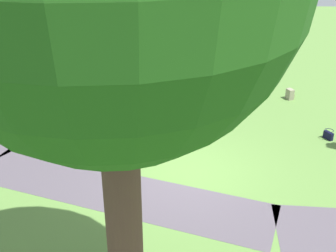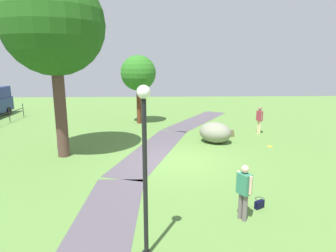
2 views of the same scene
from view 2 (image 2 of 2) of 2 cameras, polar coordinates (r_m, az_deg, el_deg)
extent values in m
plane|color=#57803A|center=(12.92, 1.73, -6.85)|extent=(48.00, 48.00, 0.00)
cube|color=#504952|center=(7.65, -14.09, -21.94)|extent=(8.06, 2.01, 0.01)
cube|color=#504952|center=(14.62, -2.74, -4.51)|extent=(8.15, 4.03, 0.01)
cube|color=#504952|center=(21.88, 5.92, 1.18)|extent=(7.76, 5.58, 0.01)
cylinder|color=#52362F|center=(13.90, -20.37, 2.94)|extent=(0.52, 0.52, 4.32)
sphere|color=#205217|center=(13.82, -21.58, 18.14)|extent=(4.34, 4.34, 4.34)
cylinder|color=#5D2E1B|center=(20.52, -5.73, 4.22)|extent=(0.32, 0.32, 2.68)
sphere|color=#2D7122|center=(20.32, -5.87, 10.33)|extent=(2.42, 2.42, 2.42)
cylinder|color=black|center=(6.31, -4.50, -10.93)|extent=(0.10, 0.10, 3.56)
sphere|color=white|center=(5.82, -4.83, 6.70)|extent=(0.28, 0.28, 0.28)
ellipsoid|color=gray|center=(15.85, 9.26, -1.26)|extent=(2.27, 2.29, 1.10)
cylinder|color=#695E5F|center=(8.59, 14.08, -14.89)|extent=(0.13, 0.13, 0.77)
cylinder|color=#695E5F|center=(8.50, 14.89, -15.26)|extent=(0.13, 0.13, 0.77)
cube|color=#357F61|center=(8.26, 14.74, -10.91)|extent=(0.43, 0.39, 0.58)
cylinder|color=beige|center=(8.38, 13.63, -10.25)|extent=(0.08, 0.08, 0.51)
cylinder|color=beige|center=(8.11, 15.92, -11.17)|extent=(0.08, 0.08, 0.51)
sphere|color=beige|center=(8.10, 14.91, -8.16)|extent=(0.21, 0.21, 0.21)
cylinder|color=beige|center=(18.42, 17.56, -0.24)|extent=(0.13, 0.13, 0.80)
cylinder|color=beige|center=(18.55, 17.29, -0.13)|extent=(0.13, 0.13, 0.80)
cube|color=#A83344|center=(18.36, 17.56, 1.93)|extent=(0.41, 0.32, 0.60)
cylinder|color=#856153|center=(18.17, 17.95, 1.91)|extent=(0.08, 0.08, 0.53)
cylinder|color=#856153|center=(18.53, 17.20, 2.16)|extent=(0.08, 0.08, 0.53)
sphere|color=#856153|center=(18.28, 17.65, 3.28)|extent=(0.22, 0.22, 0.22)
cube|color=black|center=(9.37, 17.52, -14.49)|extent=(0.27, 0.34, 0.24)
torus|color=black|center=(9.29, 17.59, -13.50)|extent=(0.37, 0.37, 0.02)
cube|color=#6E6541|center=(17.33, 12.31, -1.40)|extent=(0.32, 0.26, 0.40)
cube|color=olive|center=(17.41, 12.68, -1.62)|extent=(0.20, 0.10, 0.18)
cylinder|color=gold|center=(15.88, 19.41, -3.82)|extent=(0.28, 0.28, 0.02)
cylinder|color=black|center=(23.81, -28.72, 1.90)|extent=(0.05, 0.05, 1.05)
cylinder|color=black|center=(25.77, -26.58, 2.82)|extent=(0.05, 0.05, 1.05)
cylinder|color=black|center=(27.46, -28.80, 2.64)|extent=(0.60, 0.18, 0.60)
camera|label=1|loc=(15.30, -40.81, 17.27)|focal=45.92mm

